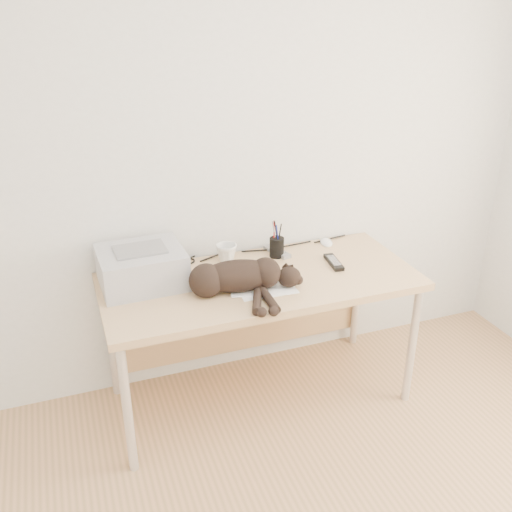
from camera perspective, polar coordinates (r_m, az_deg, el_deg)
name	(u,v)px	position (r m, az deg, el deg)	size (l,w,h in m)	color
wall_back	(237,152)	(3.00, -1.93, 10.32)	(3.50, 3.50, 0.00)	silver
desk	(255,293)	(3.02, -0.12, -3.77)	(1.60, 0.70, 0.74)	tan
printer	(142,267)	(2.85, -11.37, -1.08)	(0.42, 0.36, 0.19)	#A1A1A5
papers	(262,287)	(2.80, 0.62, -3.13)	(0.33, 0.26, 0.01)	white
cat	(234,278)	(2.73, -2.22, -2.24)	(0.73, 0.41, 0.17)	black
mug	(227,254)	(3.04, -2.95, 0.24)	(0.11, 0.11, 0.10)	white
pen_cup	(277,247)	(3.10, 2.09, 0.92)	(0.08, 0.08, 0.20)	black
remote_grey	(277,252)	(3.16, 2.13, 0.43)	(0.05, 0.18, 0.02)	gray
remote_black	(334,262)	(3.06, 7.78, -0.62)	(0.05, 0.19, 0.02)	black
mouse	(326,240)	(3.30, 7.06, 1.55)	(0.07, 0.12, 0.04)	white
cable_tangle	(241,253)	(3.15, -1.50, 0.30)	(1.36, 0.09, 0.01)	black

